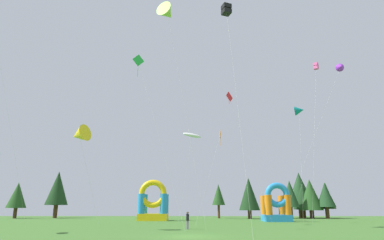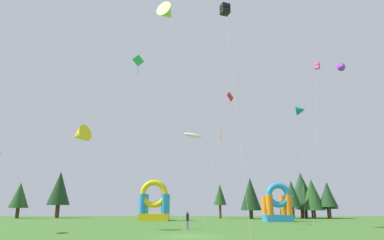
{
  "view_description": "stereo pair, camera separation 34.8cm",
  "coord_description": "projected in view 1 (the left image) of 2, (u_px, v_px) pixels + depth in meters",
  "views": [
    {
      "loc": [
        0.3,
        -29.16,
        2.43
      ],
      "look_at": [
        0.0,
        9.58,
        12.49
      ],
      "focal_mm": 31.15,
      "sensor_mm": 36.0,
      "label": 1
    },
    {
      "loc": [
        0.65,
        -29.16,
        2.43
      ],
      "look_at": [
        0.0,
        9.58,
        12.49
      ],
      "focal_mm": 31.15,
      "sensor_mm": 36.0,
      "label": 2
    }
  ],
  "objects": [
    {
      "name": "kite_orange_diamond",
      "position": [
        221.0,
        135.0,
        47.26
      ],
      "size": [
        3.79,
        4.1,
        12.91
      ],
      "color": "orange",
      "rests_on": "ground_plane"
    },
    {
      "name": "person_midfield",
      "position": [
        188.0,
        219.0,
        36.52
      ],
      "size": [
        0.43,
        0.43,
        1.87
      ],
      "rotation": [
        0.0,
        0.0,
        2.03
      ],
      "color": "#724C8C",
      "rests_on": "ground_plane"
    },
    {
      "name": "tree_row_1",
      "position": [
        58.0,
        188.0,
        72.5
      ],
      "size": [
        4.78,
        4.78,
        9.88
      ],
      "color": "#4C331E",
      "rests_on": "ground_plane"
    },
    {
      "name": "tree_row_2",
      "position": [
        218.0,
        195.0,
        70.88
      ],
      "size": [
        2.74,
        2.74,
        7.04
      ],
      "color": "#4C331E",
      "rests_on": "ground_plane"
    },
    {
      "name": "kite_lime_delta",
      "position": [
        167.0,
        13.0,
        45.02
      ],
      "size": [
        6.42,
        4.17,
        29.06
      ],
      "color": "#8CD826",
      "rests_on": "ground_plane"
    },
    {
      "name": "kite_black_box",
      "position": [
        226.0,
        10.0,
        28.65
      ],
      "size": [
        1.5,
        3.12,
        19.3
      ],
      "color": "black",
      "rests_on": "ground_plane"
    },
    {
      "name": "kite_yellow_delta",
      "position": [
        79.0,
        135.0,
        37.26
      ],
      "size": [
        3.22,
        5.41,
        11.32
      ],
      "color": "yellow",
      "rests_on": "ground_plane"
    },
    {
      "name": "kite_purple_delta",
      "position": [
        341.0,
        67.0,
        57.39
      ],
      "size": [
        12.12,
        3.19,
        26.56
      ],
      "color": "purple",
      "rests_on": "ground_plane"
    },
    {
      "name": "tree_row_3",
      "position": [
        249.0,
        194.0,
        68.1
      ],
      "size": [
        4.21,
        4.21,
        8.15
      ],
      "color": "#4C331E",
      "rests_on": "ground_plane"
    },
    {
      "name": "ground_plane",
      "position": [
        191.0,
        236.0,
        27.62
      ],
      "size": [
        120.0,
        120.0,
        0.0
      ],
      "primitive_type": "plane",
      "color": "#3D6B28"
    },
    {
      "name": "tree_row_7",
      "position": [
        310.0,
        195.0,
        70.08
      ],
      "size": [
        4.89,
        4.89,
        8.04
      ],
      "color": "#4C331E",
      "rests_on": "ground_plane"
    },
    {
      "name": "tree_row_9",
      "position": [
        326.0,
        196.0,
        71.06
      ],
      "size": [
        3.6,
        3.6,
        7.47
      ],
      "color": "#4C331E",
      "rests_on": "ground_plane"
    },
    {
      "name": "tree_row_0",
      "position": [
        17.0,
        195.0,
        70.6
      ],
      "size": [
        4.03,
        4.03,
        7.4
      ],
      "color": "#4C331E",
      "rests_on": "ground_plane"
    },
    {
      "name": "kite_red_diamond",
      "position": [
        229.0,
        98.0,
        53.58
      ],
      "size": [
        6.55,
        1.26,
        20.04
      ],
      "color": "red",
      "rests_on": "ground_plane"
    },
    {
      "name": "tree_row_5",
      "position": [
        303.0,
        197.0,
        71.01
      ],
      "size": [
        4.21,
        4.21,
        7.15
      ],
      "color": "#4C331E",
      "rests_on": "ground_plane"
    },
    {
      "name": "tree_row_4",
      "position": [
        290.0,
        194.0,
        68.81
      ],
      "size": [
        3.66,
        3.66,
        7.67
      ],
      "color": "#4C331E",
      "rests_on": "ground_plane"
    },
    {
      "name": "tree_row_6",
      "position": [
        300.0,
        190.0,
        73.28
      ],
      "size": [
        5.98,
        5.98,
        9.75
      ],
      "color": "#4C331E",
      "rests_on": "ground_plane"
    },
    {
      "name": "tree_row_8",
      "position": [
        325.0,
        195.0,
        69.19
      ],
      "size": [
        3.88,
        3.88,
        7.2
      ],
      "color": "#4C331E",
      "rests_on": "ground_plane"
    },
    {
      "name": "kite_teal_delta",
      "position": [
        299.0,
        110.0,
        63.84
      ],
      "size": [
        4.5,
        8.82,
        21.21
      ],
      "color": "#0C7F7A",
      "rests_on": "ground_plane"
    },
    {
      "name": "kite_green_diamond",
      "position": [
        138.0,
        63.0,
        39.81
      ],
      "size": [
        6.36,
        2.28,
        19.8
      ],
      "color": "green",
      "rests_on": "ground_plane"
    },
    {
      "name": "kite_pink_box",
      "position": [
        316.0,
        67.0,
        58.28
      ],
      "size": [
        5.77,
        7.08,
        26.81
      ],
      "color": "#EA599E",
      "rests_on": "ground_plane"
    },
    {
      "name": "inflatable_orange_dome",
      "position": [
        276.0,
        207.0,
        55.18
      ],
      "size": [
        4.27,
        4.61,
        6.24
      ],
      "color": "#268CD8",
      "rests_on": "ground_plane"
    },
    {
      "name": "inflatable_blue_arch",
      "position": [
        153.0,
        206.0,
        58.52
      ],
      "size": [
        5.08,
        4.36,
        6.96
      ],
      "color": "yellow",
      "rests_on": "ground_plane"
    },
    {
      "name": "kite_white_parafoil",
      "position": [
        192.0,
        135.0,
        56.21
      ],
      "size": [
        3.79,
        1.62,
        14.77
      ],
      "color": "white",
      "rests_on": "ground_plane"
    }
  ]
}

